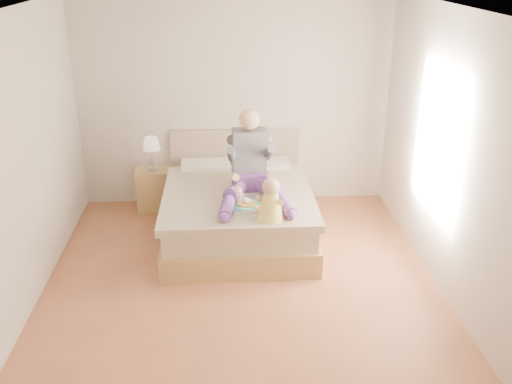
{
  "coord_description": "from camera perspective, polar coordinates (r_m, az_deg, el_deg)",
  "views": [
    {
      "loc": [
        -0.15,
        -5.09,
        3.15
      ],
      "look_at": [
        0.19,
        0.61,
        0.73
      ],
      "focal_mm": 40.0,
      "sensor_mm": 36.0,
      "label": 1
    }
  ],
  "objects": [
    {
      "name": "adult",
      "position": [
        6.39,
        -0.51,
        2.28
      ],
      "size": [
        0.81,
        1.15,
        0.96
      ],
      "rotation": [
        0.0,
        0.0,
        0.04
      ],
      "color": "#58327F",
      "rests_on": "bed"
    },
    {
      "name": "baby",
      "position": [
        5.78,
        1.53,
        -1.07
      ],
      "size": [
        0.33,
        0.4,
        0.45
      ],
      "rotation": [
        0.0,
        0.0,
        -0.39
      ],
      "color": "#FFEC50",
      "rests_on": "bed"
    },
    {
      "name": "room",
      "position": [
        5.36,
        -0.79,
        5.18
      ],
      "size": [
        4.02,
        4.22,
        2.71
      ],
      "color": "brown",
      "rests_on": "ground"
    },
    {
      "name": "bed",
      "position": [
        6.79,
        -1.85,
        -1.65
      ],
      "size": [
        1.7,
        2.18,
        1.0
      ],
      "color": "olive",
      "rests_on": "ground"
    },
    {
      "name": "tray",
      "position": [
        6.13,
        -0.07,
        -1.14
      ],
      "size": [
        0.53,
        0.43,
        0.14
      ],
      "rotation": [
        0.0,
        0.0,
        0.07
      ],
      "color": "silver",
      "rests_on": "bed"
    },
    {
      "name": "nightstand",
      "position": [
        7.6,
        -10.21,
        0.35
      ],
      "size": [
        0.48,
        0.43,
        0.54
      ],
      "rotation": [
        0.0,
        0.0,
        0.1
      ],
      "color": "olive",
      "rests_on": "ground"
    },
    {
      "name": "lamp",
      "position": [
        7.35,
        -10.42,
        4.6
      ],
      "size": [
        0.21,
        0.21,
        0.44
      ],
      "color": "silver",
      "rests_on": "nightstand"
    }
  ]
}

